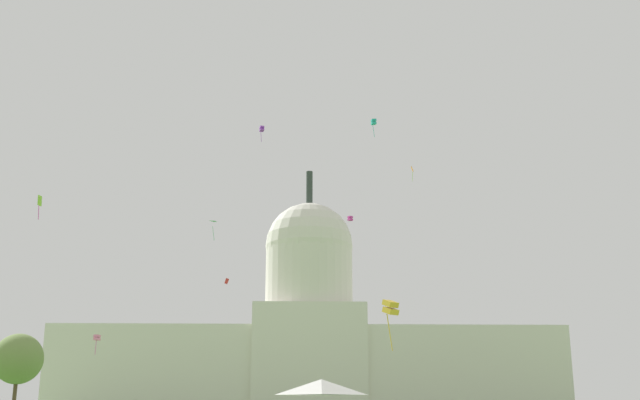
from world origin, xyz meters
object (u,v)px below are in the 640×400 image
object	(u,v)px
kite_green_high	(215,224)
kite_gold_low	(391,308)
kite_violet_high	(262,129)
tree_west_near	(18,359)
kite_pink_low	(97,338)
kite_orange_high	(412,171)
kite_magenta_high	(350,218)
kite_turquoise_high	(374,122)
capitol_building	(309,348)
kite_lime_mid	(40,202)
kite_red_mid	(227,281)

from	to	relation	value
kite_green_high	kite_gold_low	xyz separation A→B (m)	(23.46, -94.60, -28.93)
kite_violet_high	kite_gold_low	bearing A→B (deg)	-99.02
tree_west_near	kite_violet_high	world-z (taller)	kite_violet_high
tree_west_near	kite_pink_low	world-z (taller)	kite_pink_low
kite_orange_high	kite_magenta_high	bearing A→B (deg)	70.67
kite_turquoise_high	kite_pink_low	bearing A→B (deg)	74.07
tree_west_near	kite_violet_high	size ratio (longest dim) A/B	4.00
capitol_building	kite_lime_mid	xyz separation A→B (m)	(-34.68, -115.51, 8.51)
kite_lime_mid	kite_turquoise_high	xyz separation A→B (m)	(45.07, 41.68, 26.85)
tree_west_near	kite_orange_high	bearing A→B (deg)	32.35
kite_lime_mid	kite_turquoise_high	bearing A→B (deg)	-168.34
capitol_building	kite_green_high	distance (m)	61.02
kite_turquoise_high	kite_gold_low	distance (m)	86.63
kite_green_high	kite_lime_mid	xyz separation A→B (m)	(-14.58, -61.74, -12.19)
kite_green_high	kite_lime_mid	distance (m)	64.60
kite_pink_low	kite_orange_high	world-z (taller)	kite_orange_high
kite_turquoise_high	kite_magenta_high	bearing A→B (deg)	-9.19
kite_orange_high	kite_magenta_high	xyz separation A→B (m)	(-11.26, 25.40, -4.16)
tree_west_near	kite_violet_high	xyz separation A→B (m)	(32.77, 23.21, 43.85)
kite_orange_high	kite_lime_mid	bearing A→B (deg)	-174.72
kite_orange_high	kite_lime_mid	world-z (taller)	kite_orange_high
kite_lime_mid	kite_red_mid	bearing A→B (deg)	-140.17
kite_green_high	kite_turquoise_high	xyz separation A→B (m)	(30.49, -20.06, 14.66)
capitol_building	kite_orange_high	size ratio (longest dim) A/B	40.20
kite_green_high	kite_violet_high	bearing A→B (deg)	-97.35
capitol_building	kite_green_high	size ratio (longest dim) A/B	35.63
kite_violet_high	kite_turquoise_high	distance (m)	21.00
tree_west_near	kite_magenta_high	xyz separation A→B (m)	(52.33, 65.68, 37.19)
capitol_building	kite_lime_mid	world-z (taller)	capitol_building
kite_pink_low	kite_magenta_high	xyz separation A→B (m)	(47.50, 41.63, 32.05)
kite_lime_mid	kite_gold_low	xyz separation A→B (m)	(38.04, -32.86, -16.74)
kite_pink_low	kite_turquoise_high	distance (m)	62.45
kite_pink_low	kite_green_high	xyz separation A→B (m)	(18.12, 15.51, 24.27)
kite_red_mid	kite_magenta_high	bearing A→B (deg)	31.17
kite_violet_high	kite_red_mid	world-z (taller)	kite_violet_high
kite_turquoise_high	kite_orange_high	bearing A→B (deg)	-36.59
kite_orange_high	kite_magenta_high	distance (m)	28.09
kite_violet_high	kite_orange_high	world-z (taller)	kite_violet_high
kite_turquoise_high	kite_red_mid	xyz separation A→B (m)	(-26.95, 10.74, -27.87)
kite_lime_mid	kite_magenta_high	distance (m)	100.26
kite_orange_high	kite_turquoise_high	bearing A→B (deg)	-159.25
kite_green_high	kite_gold_low	distance (m)	101.66
tree_west_near	kite_gold_low	xyz separation A→B (m)	(46.41, -55.04, 0.48)
kite_green_high	kite_red_mid	bearing A→B (deg)	-107.53
kite_turquoise_high	kite_gold_low	world-z (taller)	kite_turquoise_high
kite_violet_high	kite_pink_low	size ratio (longest dim) A/B	0.90
tree_west_near	kite_orange_high	size ratio (longest dim) A/B	3.81
kite_gold_low	kite_lime_mid	bearing A→B (deg)	102.55
tree_west_near	kite_magenta_high	world-z (taller)	kite_magenta_high
kite_lime_mid	kite_red_mid	world-z (taller)	kite_lime_mid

